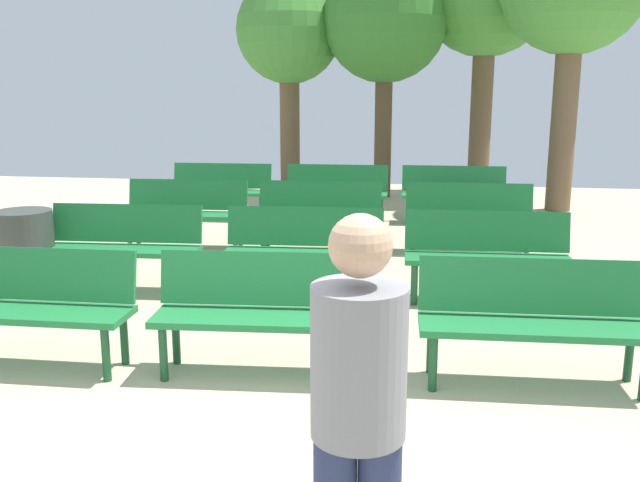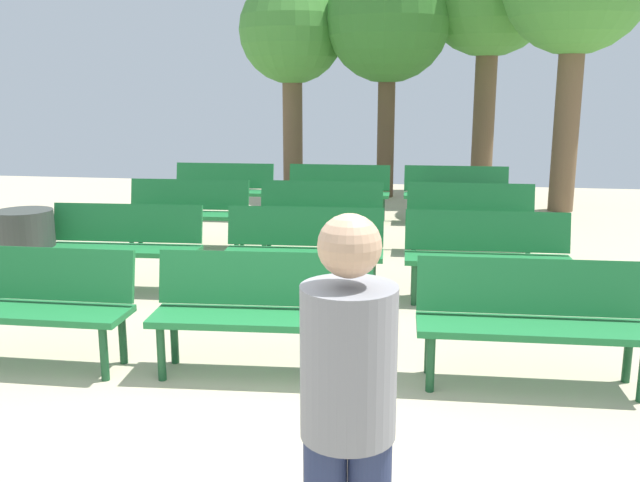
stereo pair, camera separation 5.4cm
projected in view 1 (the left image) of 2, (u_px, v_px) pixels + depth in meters
bench_r0_c0 at (28, 300)px, 5.16m from camera, size 1.61×0.51×0.87m
bench_r0_c1 at (265, 306)px, 5.02m from camera, size 1.63×0.59×0.87m
bench_r0_c2 at (534, 314)px, 4.83m from camera, size 1.62×0.55×0.87m
bench_r1_c0 at (124, 242)px, 7.12m from camera, size 1.62×0.57×0.87m
bench_r1_c1 at (304, 245)px, 6.96m from camera, size 1.63×0.58×0.87m
bench_r1_c2 at (487, 251)px, 6.73m from camera, size 1.62×0.54×0.87m
bench_r2_c0 at (186, 209)px, 9.07m from camera, size 1.62×0.57×0.87m
bench_r2_c1 at (319, 211)px, 8.91m from camera, size 1.62×0.53×0.87m
bench_r2_c2 at (469, 213)px, 8.74m from camera, size 1.61×0.52×0.87m
bench_r3_c0 at (221, 187)px, 11.04m from camera, size 1.62×0.53×0.87m
bench_r3_c1 at (336, 189)px, 10.85m from camera, size 1.61×0.51×0.87m
bench_r3_c2 at (454, 191)px, 10.68m from camera, size 1.61×0.52×0.87m
tree_0 at (385, 22)px, 12.67m from camera, size 2.30×2.30×4.45m
tree_2 at (289, 34)px, 13.23m from camera, size 2.03×2.03×4.16m
visitor_with_backpack at (358, 407)px, 2.47m from camera, size 0.37×0.55×1.65m
trash_bin at (26, 250)px, 7.11m from camera, size 0.58×0.58×0.83m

